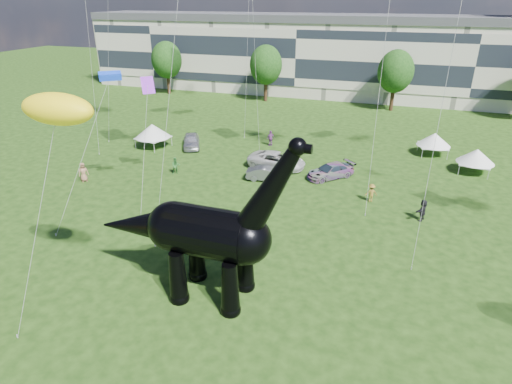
% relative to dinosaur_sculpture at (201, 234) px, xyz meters
% --- Properties ---
extents(ground, '(220.00, 220.00, 0.00)m').
position_rel_dinosaur_sculpture_xyz_m(ground, '(0.17, -3.95, -3.94)').
color(ground, '#16330C').
rests_on(ground, ground).
extents(terrace_row, '(78.00, 11.00, 12.00)m').
position_rel_dinosaur_sculpture_xyz_m(terrace_row, '(-7.83, 58.05, 2.06)').
color(terrace_row, beige).
rests_on(terrace_row, ground).
extents(tree_far_left, '(5.20, 5.20, 9.44)m').
position_rel_dinosaur_sculpture_xyz_m(tree_far_left, '(-29.83, 49.05, 2.35)').
color(tree_far_left, '#382314').
rests_on(tree_far_left, ground).
extents(tree_mid_left, '(5.20, 5.20, 9.44)m').
position_rel_dinosaur_sculpture_xyz_m(tree_mid_left, '(-11.83, 49.05, 2.35)').
color(tree_mid_left, '#382314').
rests_on(tree_mid_left, ground).
extents(tree_mid_right, '(5.20, 5.20, 9.44)m').
position_rel_dinosaur_sculpture_xyz_m(tree_mid_right, '(8.17, 49.05, 2.35)').
color(tree_mid_right, '#382314').
rests_on(tree_mid_right, ground).
extents(dinosaur_sculpture, '(12.71, 3.52, 10.44)m').
position_rel_dinosaur_sculpture_xyz_m(dinosaur_sculpture, '(0.00, 0.00, 0.00)').
color(dinosaur_sculpture, black).
rests_on(dinosaur_sculpture, ground).
extents(car_silver, '(3.65, 4.89, 1.55)m').
position_rel_dinosaur_sculpture_xyz_m(car_silver, '(-12.67, 23.61, -3.17)').
color(car_silver, silver).
rests_on(car_silver, ground).
extents(car_grey, '(4.18, 2.00, 1.32)m').
position_rel_dinosaur_sculpture_xyz_m(car_grey, '(-1.49, 17.21, -3.28)').
color(car_grey, slate).
rests_on(car_grey, ground).
extents(car_white, '(5.98, 3.10, 1.61)m').
position_rel_dinosaur_sculpture_xyz_m(car_white, '(-1.59, 20.59, -3.14)').
color(car_white, silver).
rests_on(car_white, ground).
extents(car_dark, '(4.75, 4.75, 1.39)m').
position_rel_dinosaur_sculpture_xyz_m(car_dark, '(4.01, 19.72, -3.25)').
color(car_dark, '#595960').
rests_on(car_dark, ground).
extents(gazebo_near, '(3.94, 3.94, 2.45)m').
position_rel_dinosaur_sculpture_xyz_m(gazebo_near, '(17.17, 25.59, -2.22)').
color(gazebo_near, white).
rests_on(gazebo_near, ground).
extents(gazebo_far, '(4.07, 4.07, 2.47)m').
position_rel_dinosaur_sculpture_xyz_m(gazebo_far, '(13.47, 29.86, -2.21)').
color(gazebo_far, white).
rests_on(gazebo_far, ground).
extents(gazebo_left, '(4.67, 4.67, 2.74)m').
position_rel_dinosaur_sculpture_xyz_m(gazebo_left, '(-16.83, 22.27, -2.02)').
color(gazebo_left, silver).
rests_on(gazebo_left, ground).
extents(visitors, '(42.17, 40.31, 1.84)m').
position_rel_dinosaur_sculpture_xyz_m(visitors, '(1.01, 10.84, -3.07)').
color(visitors, '#9A6A4D').
rests_on(visitors, ground).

